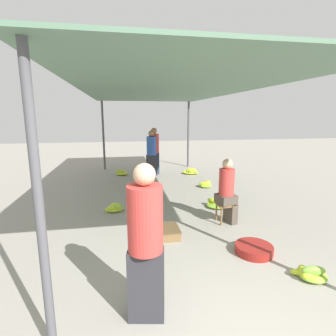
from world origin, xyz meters
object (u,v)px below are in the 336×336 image
banana_pile_left_0 (115,208)px  banana_pile_right_2 (205,185)px  stool (226,207)px  banana_pile_right_1 (216,203)px  shopper_walking_mid (154,150)px  banana_pile_left_1 (121,173)px  banana_pile_right_0 (310,274)px  banana_pile_right_3 (191,172)px  vendor_seated (227,190)px  shopper_walking_far (152,152)px  basin_black (254,249)px  vendor_foreground (146,242)px  crate_near (165,232)px

banana_pile_left_0 → banana_pile_right_2: size_ratio=1.03×
stool → banana_pile_right_1: stool is taller
banana_pile_left_0 → shopper_walking_mid: bearing=69.8°
banana_pile_left_1 → banana_pile_right_0: bearing=-70.0°
banana_pile_right_3 → banana_pile_left_1: bearing=173.9°
stool → vendor_seated: size_ratio=0.31×
banana_pile_right_2 → shopper_walking_far: bearing=126.7°
banana_pile_right_0 → banana_pile_right_3: bearing=89.1°
stool → vendor_seated: bearing=-12.9°
shopper_walking_far → basin_black: bearing=-80.6°
vendor_foreground → banana_pile_right_0: 2.34m
stool → shopper_walking_far: (-0.96, 4.47, 0.51)m
banana_pile_right_0 → banana_pile_right_3: 6.44m
banana_pile_right_1 → crate_near: size_ratio=1.12×
banana_pile_right_3 → shopper_walking_mid: (-1.33, 0.24, 0.80)m
vendor_foreground → banana_pile_left_1: 7.04m
vendor_foreground → shopper_walking_mid: size_ratio=0.99×
shopper_walking_mid → banana_pile_right_0: bearing=-79.6°
vendor_foreground → banana_pile_left_1: vendor_foreground is taller
vendor_foreground → shopper_walking_far: size_ratio=1.04×
banana_pile_right_1 → shopper_walking_mid: size_ratio=0.33×
vendor_seated → banana_pile_right_0: 2.09m
shopper_walking_far → banana_pile_right_0: bearing=-78.2°
banana_pile_right_2 → vendor_seated: bearing=-99.2°
banana_pile_right_1 → shopper_walking_mid: bearing=104.8°
banana_pile_right_0 → banana_pile_right_2: bearing=89.3°
basin_black → shopper_walking_mid: 6.05m
banana_pile_right_1 → crate_near: banana_pile_right_1 is taller
stool → shopper_walking_far: shopper_walking_far is taller
banana_pile_right_0 → shopper_walking_mid: shopper_walking_mid is taller
banana_pile_right_1 → banana_pile_right_2: bearing=80.5°
vendor_foreground → shopper_walking_mid: (0.96, 6.96, 0.01)m
banana_pile_left_1 → shopper_walking_mid: shopper_walking_mid is taller
vendor_foreground → shopper_walking_mid: bearing=82.2°
stool → banana_pile_right_1: 0.96m
vendor_seated → shopper_walking_mid: 4.79m
banana_pile_left_1 → banana_pile_right_3: banana_pile_right_3 is taller
vendor_foreground → banana_pile_right_1: bearing=58.3°
crate_near → shopper_walking_far: bearing=86.1°
banana_pile_right_1 → crate_near: (-1.45, -1.34, 0.01)m
banana_pile_right_0 → stool: bearing=101.0°
banana_pile_right_0 → crate_near: bearing=137.4°
banana_pile_left_0 → shopper_walking_far: size_ratio=0.28×
vendor_seated → crate_near: 1.50m
basin_black → shopper_walking_mid: bearing=97.9°
shopper_walking_far → stool: bearing=-77.8°
vendor_foreground → basin_black: bearing=30.0°
banana_pile_right_1 → banana_pile_right_3: size_ratio=0.90×
vendor_foreground → banana_pile_left_0: vendor_foreground is taller
vendor_seated → stool: bearing=167.1°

